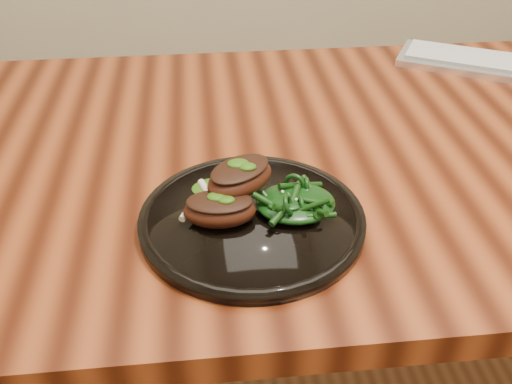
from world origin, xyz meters
TOP-DOWN VIEW (x-y plane):
  - desk at (0.00, 0.00)m, footprint 1.60×0.80m
  - plate at (-0.29, -0.20)m, footprint 0.29×0.29m
  - lamb_chop_front at (-0.33, -0.21)m, footprint 0.10×0.07m
  - lamb_chop_back at (-0.31, -0.17)m, footprint 0.11×0.11m
  - herb_smear at (-0.33, -0.13)m, footprint 0.08×0.05m
  - greens_heap at (-0.24, -0.19)m, footprint 0.10×0.09m
  - keyboard at (0.26, 0.24)m, footprint 0.43×0.32m

SIDE VIEW (x-z plane):
  - desk at x=0.00m, z-range 0.29..1.04m
  - plate at x=-0.29m, z-range 0.75..0.77m
  - keyboard at x=0.26m, z-range 0.75..0.77m
  - herb_smear at x=-0.33m, z-range 0.77..0.77m
  - greens_heap at x=-0.24m, z-range 0.76..0.80m
  - lamb_chop_front at x=-0.33m, z-range 0.77..0.81m
  - lamb_chop_back at x=-0.31m, z-range 0.78..0.83m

